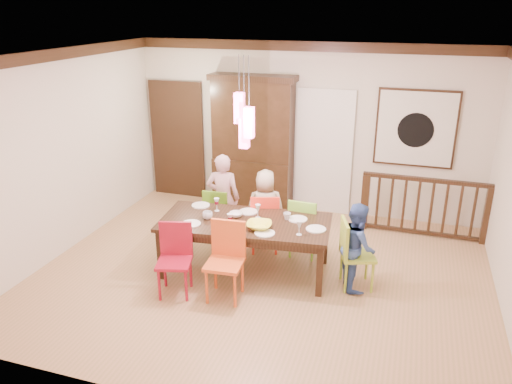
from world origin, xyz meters
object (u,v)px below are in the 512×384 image
(chair_end_right, at_px, (358,250))
(balustrade, at_px, (424,206))
(person_far_left, at_px, (223,198))
(chair_far_left, at_px, (219,210))
(person_far_mid, at_px, (265,208))
(person_end_right, at_px, (357,246))
(china_hutch, at_px, (253,143))
(dining_table, at_px, (245,226))

(chair_end_right, height_order, balustrade, balustrade)
(chair_end_right, height_order, person_far_left, person_far_left)
(chair_far_left, relative_size, chair_end_right, 0.92)
(chair_end_right, distance_m, person_far_mid, 1.69)
(chair_far_left, distance_m, person_far_mid, 0.74)
(chair_far_left, distance_m, person_end_right, 2.33)
(chair_end_right, bearing_deg, person_far_left, 52.52)
(china_hutch, xyz_separation_m, person_far_left, (-0.00, -1.46, -0.49))
(person_end_right, bearing_deg, person_far_left, 49.48)
(chair_end_right, relative_size, person_end_right, 0.80)
(chair_end_right, xyz_separation_m, person_far_left, (-2.13, 0.75, 0.17))
(dining_table, xyz_separation_m, person_far_left, (-0.63, 0.80, 0.02))
(chair_far_left, distance_m, chair_end_right, 2.34)
(china_hutch, distance_m, person_far_left, 1.54)
(chair_far_left, distance_m, balustrade, 3.22)
(china_hutch, xyz_separation_m, balustrade, (2.94, -0.35, -0.68))
(dining_table, xyz_separation_m, person_far_mid, (0.02, 0.87, -0.08))
(person_far_mid, bearing_deg, china_hutch, -85.44)
(balustrade, height_order, person_far_mid, person_far_mid)
(balustrade, bearing_deg, china_hutch, 173.98)
(china_hutch, bearing_deg, person_end_right, -46.36)
(chair_end_right, relative_size, person_far_mid, 0.78)
(balustrade, xyz_separation_m, person_far_mid, (-2.29, -1.05, 0.09))
(person_far_mid, relative_size, person_end_right, 1.03)
(dining_table, distance_m, person_far_mid, 0.87)
(chair_end_right, distance_m, person_end_right, 0.05)
(person_far_left, bearing_deg, china_hutch, -99.40)
(dining_table, bearing_deg, chair_end_right, -3.91)
(china_hutch, relative_size, balustrade, 1.21)
(person_far_left, height_order, person_end_right, person_far_left)
(chair_end_right, distance_m, balustrade, 2.03)
(dining_table, bearing_deg, chair_far_left, 125.05)
(dining_table, relative_size, person_far_mid, 1.98)
(chair_far_left, bearing_deg, dining_table, 127.09)
(person_far_mid, xyz_separation_m, person_end_right, (1.46, -0.82, -0.02))
(china_hutch, xyz_separation_m, person_far_mid, (0.65, -1.40, -0.59))
(chair_far_left, height_order, person_far_left, person_far_left)
(person_end_right, bearing_deg, chair_end_right, -112.94)
(chair_far_left, relative_size, balustrade, 0.44)
(chair_far_left, distance_m, person_far_left, 0.22)
(dining_table, height_order, person_end_right, person_end_right)
(dining_table, xyz_separation_m, chair_end_right, (1.50, 0.05, -0.14))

